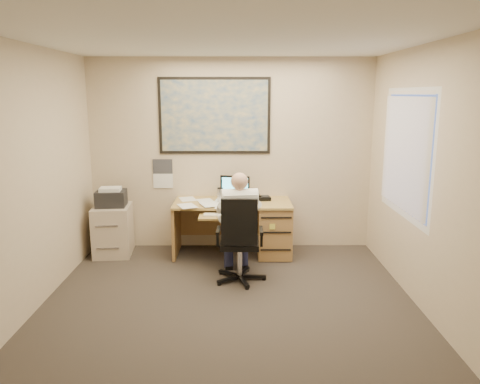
{
  "coord_description": "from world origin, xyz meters",
  "views": [
    {
      "loc": [
        0.09,
        -4.37,
        2.2
      ],
      "look_at": [
        0.12,
        1.3,
        1.01
      ],
      "focal_mm": 35.0,
      "sensor_mm": 36.0,
      "label": 1
    }
  ],
  "objects_px": {
    "desk": "(257,223)",
    "office_chair": "(240,257)",
    "person": "(240,227)",
    "filing_cabinet": "(113,226)"
  },
  "relations": [
    {
      "from": "desk",
      "to": "person",
      "type": "distance_m",
      "value": 0.98
    },
    {
      "from": "person",
      "to": "office_chair",
      "type": "bearing_deg",
      "value": -95.93
    },
    {
      "from": "desk",
      "to": "office_chair",
      "type": "distance_m",
      "value": 1.04
    },
    {
      "from": "office_chair",
      "to": "filing_cabinet",
      "type": "bearing_deg",
      "value": 151.89
    },
    {
      "from": "desk",
      "to": "filing_cabinet",
      "type": "xyz_separation_m",
      "value": [
        -2.0,
        -0.0,
        -0.03
      ]
    },
    {
      "from": "filing_cabinet",
      "to": "office_chair",
      "type": "xyz_separation_m",
      "value": [
        1.76,
        -1.0,
        -0.1
      ]
    },
    {
      "from": "office_chair",
      "to": "person",
      "type": "distance_m",
      "value": 0.35
    },
    {
      "from": "desk",
      "to": "person",
      "type": "bearing_deg",
      "value": -104.57
    },
    {
      "from": "desk",
      "to": "person",
      "type": "relative_size",
      "value": 1.22
    },
    {
      "from": "filing_cabinet",
      "to": "person",
      "type": "xyz_separation_m",
      "value": [
        1.76,
        -0.92,
        0.24
      ]
    }
  ]
}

